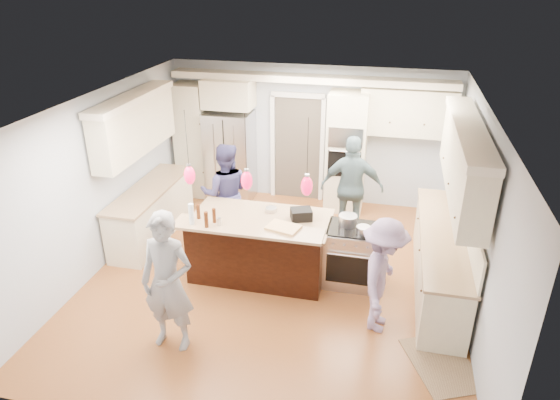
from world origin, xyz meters
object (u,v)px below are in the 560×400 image
at_px(person_bar_end, 168,283).
at_px(island_range, 353,255).
at_px(refrigerator, 230,156).
at_px(person_far_left, 226,193).
at_px(kitchen_island, 260,245).

bearing_deg(person_bar_end, island_range, 44.61).
relative_size(refrigerator, person_far_left, 1.03).
bearing_deg(person_far_left, island_range, 144.26).
distance_m(refrigerator, person_far_left, 1.73).
bearing_deg(island_range, kitchen_island, -176.90).
bearing_deg(refrigerator, kitchen_island, -63.09).
distance_m(refrigerator, kitchen_island, 2.91).
bearing_deg(person_far_left, refrigerator, -89.97).
bearing_deg(kitchen_island, refrigerator, 116.91).
distance_m(kitchen_island, island_range, 1.41).
bearing_deg(refrigerator, island_range, -42.59).
xyz_separation_m(island_range, person_bar_end, (-2.06, -1.88, 0.46)).
bearing_deg(person_bar_end, kitchen_island, 72.30).
distance_m(island_range, person_far_left, 2.43).
bearing_deg(island_range, refrigerator, 137.41).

